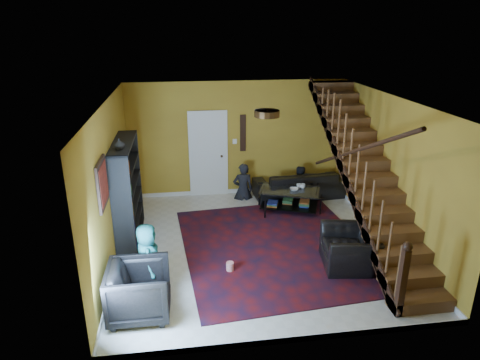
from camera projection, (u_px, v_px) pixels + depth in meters
The scene contains 21 objects.
floor at pixel (256, 245), 8.33m from camera, with size 5.50×5.50×0.00m, color beige.
room at pixel (185, 217), 9.37m from camera, with size 5.50×5.50×5.50m.
staircase at pixel (366, 172), 8.12m from camera, with size 0.95×5.02×3.18m.
bookshelf at pixel (128, 194), 8.23m from camera, with size 0.35×1.80×2.00m.
door at pixel (208, 155), 10.41m from camera, with size 0.82×0.05×2.05m, color silver.
framed_picture at pixel (102, 184), 6.54m from camera, with size 0.04×0.74×0.74m, color maroon.
wall_hanging at pixel (243, 133), 10.34m from camera, with size 0.14×0.03×0.90m, color black.
ceiling_fixture at pixel (267, 113), 6.63m from camera, with size 0.40×0.40×0.10m, color #3F2814.
rug at pixel (276, 246), 8.24m from camera, with size 3.46×3.95×0.02m, color #4D0D11.
sofa at pixel (299, 184), 10.55m from camera, with size 2.20×0.86×0.64m, color black.
armchair_left at pixel (139, 291), 6.21m from camera, with size 0.87×0.89×0.81m, color black.
armchair_right at pixel (349, 249), 7.52m from camera, with size 1.01×0.88×0.66m, color black.
person_adult_a at pixel (243, 190), 10.44m from camera, with size 0.49×0.32×1.35m, color black.
person_adult_b at pixel (298, 189), 10.65m from camera, with size 0.59×0.46×1.21m, color black.
person_child at pixel (148, 258), 6.73m from camera, with size 0.57×0.37×1.16m, color #1B6763.
coffee_table at pixel (289, 198), 9.75m from camera, with size 1.51×1.19×0.50m.
cup_a at pixel (303, 186), 9.77m from camera, with size 0.13×0.13×0.10m, color #999999.
cup_b at pixel (299, 186), 9.77m from camera, with size 0.11×0.11×0.10m, color #999999.
bowl at pixel (294, 189), 9.65m from camera, with size 0.20×0.20×0.05m, color #999999.
vase at pixel (119, 144), 7.37m from camera, with size 0.18×0.18×0.19m, color #999999.
popcorn_bucket at pixel (230, 266), 7.41m from camera, with size 0.13×0.13×0.15m, color red.
Camera 1 is at (-1.34, -7.26, 4.07)m, focal length 32.00 mm.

